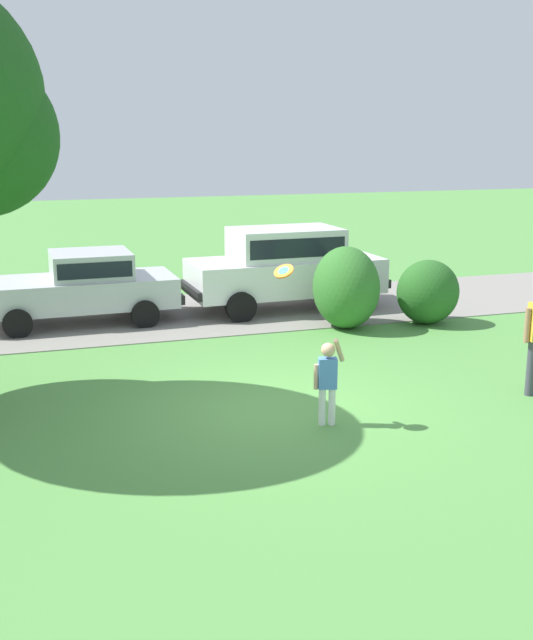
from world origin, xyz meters
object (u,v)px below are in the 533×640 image
(parked_suv, at_px, (285,264))
(child_thrower, at_px, (328,377))
(frisbee, at_px, (284,271))
(parked_sedan, at_px, (82,285))

(parked_suv, height_order, child_thrower, parked_suv)
(child_thrower, relative_size, frisbee, 4.31)
(parked_sedan, distance_m, frisbee, 7.61)
(parked_sedan, relative_size, frisbee, 14.86)
(parked_suv, bearing_deg, frisbee, -109.56)
(parked_sedan, bearing_deg, parked_suv, -1.03)
(parked_sedan, distance_m, parked_suv, 4.69)
(parked_sedan, bearing_deg, child_thrower, -69.46)
(parked_sedan, xyz_separation_m, frisbee, (2.17, -7.17, 1.38))
(parked_sedan, bearing_deg, frisbee, -73.16)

